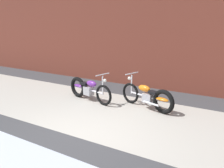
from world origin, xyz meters
The scene contains 5 objects.
ground_plane centered at (0.00, 0.00, 0.00)m, with size 80.00×80.00×0.00m, color #38383A.
sidewalk_slab centered at (0.00, 1.75, 0.00)m, with size 36.00×3.50×0.01m, color #9E998E.
brick_building_wall centered at (0.00, 5.20, 2.35)m, with size 36.00×0.50×4.71m, color brown.
motorcycle_purple centered at (-1.48, 2.39, 0.40)m, with size 1.98×0.72×1.03m.
motorcycle_orange centered at (0.72, 2.62, 0.40)m, with size 1.95×0.80×1.03m.
Camera 1 is at (3.33, -4.01, 2.62)m, focal length 38.90 mm.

